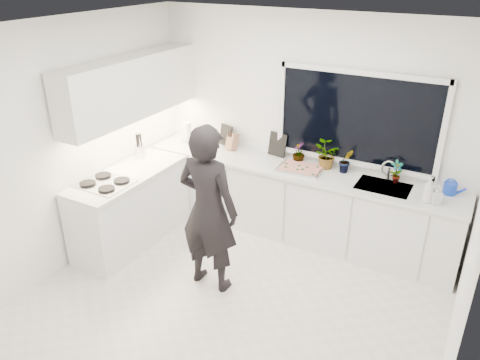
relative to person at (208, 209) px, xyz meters
The scene contains 25 objects.
floor 0.99m from the person, 12.85° to the right, with size 4.00×3.50×0.02m, color beige.
wall_back 1.77m from the person, 77.32° to the left, with size 4.00×0.02×2.70m, color white.
wall_left 1.69m from the person, behind, with size 0.02×3.50×2.70m, color white.
wall_right 2.43m from the person, ahead, with size 0.02×3.50×2.70m, color white.
ceiling 1.84m from the person, 12.85° to the right, with size 4.00×3.50×0.02m, color white.
window 2.01m from the person, 59.21° to the left, with size 1.80×0.02×1.00m, color black.
base_cabinets_back 1.49m from the person, 74.56° to the left, with size 3.92×0.58×0.88m, color white.
base_cabinets_left 1.40m from the person, 168.46° to the left, with size 0.58×1.60×0.88m, color white.
countertop_back 1.41m from the person, 74.45° to the left, with size 3.94×0.62×0.04m, color silver.
countertop_left 1.32m from the person, 168.46° to the left, with size 0.62×1.60×0.04m, color silver.
upper_cabinets 1.81m from the person, 156.51° to the left, with size 0.34×2.10×0.70m, color white.
sink 1.97m from the person, 43.71° to the left, with size 0.58×0.42×0.14m, color silver.
faucet 2.12m from the person, 47.63° to the left, with size 0.03×0.03×0.22m, color silver.
stovetop 1.32m from the person, behind, with size 0.56×0.48×0.03m, color black.
person is the anchor object (origin of this frame).
pizza_tray 1.41m from the person, 71.15° to the left, with size 0.51×0.38×0.03m, color silver.
pizza 1.41m from the person, 71.15° to the left, with size 0.47×0.34×0.01m, color red.
watering_can 2.58m from the person, 36.20° to the left, with size 0.14×0.14×0.13m, color #1439BC.
paper_towel_roll 1.94m from the person, 130.92° to the left, with size 0.11×0.11×0.26m, color white.
knife_block 1.62m from the person, 111.28° to the left, with size 0.13×0.10×0.22m, color olive.
utensil_crock 1.64m from the person, 154.14° to the left, with size 0.13×0.13×0.16m, color #B0B0B5.
picture_frame_large 1.77m from the person, 114.75° to the left, with size 0.22×0.02×0.28m, color black.
picture_frame_small 1.61m from the person, 89.28° to the left, with size 0.25×0.02×0.30m, color black.
herb_plants 1.71m from the person, 63.94° to the left, with size 1.36×0.28×0.33m.
soap_bottles 2.29m from the person, 32.12° to the left, with size 0.21×0.14×0.29m.
Camera 1 is at (1.91, -3.37, 3.21)m, focal length 35.00 mm.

